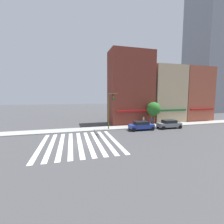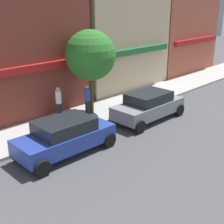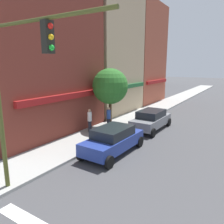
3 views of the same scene
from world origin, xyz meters
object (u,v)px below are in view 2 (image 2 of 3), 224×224
Objects in this scene: sedan_blue at (65,136)px; street_tree at (90,55)px; pedestrian_white_shirt at (59,102)px; pedestrian_blue_shirt at (87,100)px; sedan_grey at (148,105)px.

street_tree is at bearing 36.14° from sedan_blue.
sedan_blue is 0.93× the size of street_tree.
sedan_blue is 4.15m from pedestrian_white_shirt.
pedestrian_blue_shirt is (1.40, -0.78, 0.00)m from pedestrian_white_shirt.
pedestrian_blue_shirt reaches higher than sedan_blue.
pedestrian_white_shirt reaches higher than sedan_blue.
sedan_blue is 5.78m from sedan_grey.
street_tree is (4.05, 2.80, 2.66)m from sedan_blue.
sedan_blue is 4.54m from pedestrian_blue_shirt.
sedan_blue is 2.51× the size of pedestrian_blue_shirt.
pedestrian_blue_shirt is (-2.14, 2.70, 0.23)m from sedan_grey.
street_tree is (1.81, -0.68, 2.42)m from pedestrian_white_shirt.
pedestrian_blue_shirt is at bearing -175.93° from pedestrian_white_shirt.
pedestrian_blue_shirt is at bearing 129.21° from sedan_grey.
pedestrian_white_shirt is 1.61m from pedestrian_blue_shirt.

